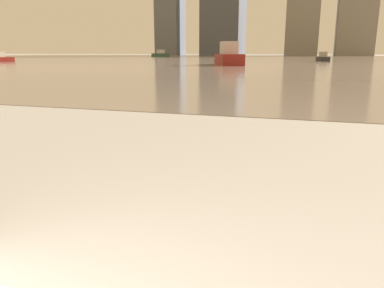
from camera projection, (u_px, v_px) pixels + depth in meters
The scene contains 6 objects.
harbor_water at pixel (305, 59), 57.76m from camera, with size 180.00×110.00×0.01m.
harbor_boat_0 at pixel (229, 57), 33.08m from camera, with size 3.68×5.68×2.02m.
harbor_boat_1 at pixel (161, 54), 85.69m from camera, with size 3.40×4.34×1.57m.
harbor_boat_3 at pixel (323, 58), 45.97m from camera, with size 1.66×3.20×1.15m.
skyline_tower_1 at pixel (224, 3), 113.27m from camera, with size 11.70×13.55×31.14m.
skyline_tower_3 at pixel (357, 11), 103.33m from camera, with size 9.76×11.82×24.00m.
Camera 1 is at (0.82, 0.26, 1.17)m, focal length 35.00 mm.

